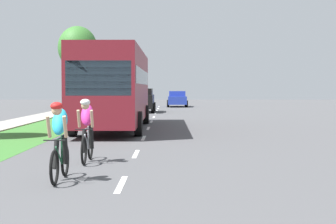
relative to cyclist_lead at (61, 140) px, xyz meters
The scene contains 9 objects.
ground_plane 12.06m from the cyclist_lead, 84.03° to the left, with size 120.00×120.00×0.00m, color #4C4C4F.
grass_verge 12.49m from the cyclist_lead, 106.12° to the left, with size 2.86×70.00×0.01m, color #38722D.
lane_markings_center 16.04m from the cyclist_lead, 85.52° to the left, with size 0.12×53.13×0.01m.
cyclist_lead is the anchor object (origin of this frame).
cyclist_trailing 2.65m from the cyclist_lead, 87.01° to the left, with size 0.42×1.72×1.58m.
bus_maroon 13.45m from the cyclist_lead, 90.96° to the left, with size 2.78×11.60×3.48m.
suv_black 29.50m from the cyclist_lead, 89.81° to the left, with size 2.15×4.70×1.79m.
sedan_blue 41.03m from the cyclist_lead, 85.76° to the left, with size 1.98×4.30×1.52m.
street_tree_far 40.02m from the cyclist_lead, 99.11° to the left, with size 3.66×3.66×7.59m.
Camera 1 is at (0.90, -2.42, 1.86)m, focal length 56.72 mm.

